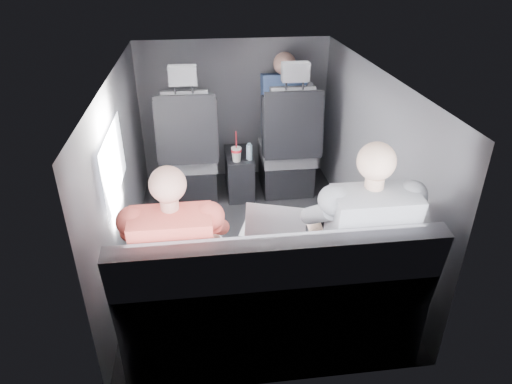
{
  "coord_description": "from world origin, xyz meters",
  "views": [
    {
      "loc": [
        -0.33,
        -2.95,
        2.08
      ],
      "look_at": [
        0.04,
        -0.05,
        0.5
      ],
      "focal_mm": 32.0,
      "sensor_mm": 36.0,
      "label": 1
    }
  ],
  "objects": [
    {
      "name": "soda_cup",
      "position": [
        -0.04,
        0.73,
        0.47
      ],
      "size": [
        0.09,
        0.09,
        0.28
      ],
      "color": "white",
      "rests_on": "center_console"
    },
    {
      "name": "laptop_silver",
      "position": [
        0.05,
        -0.75,
        0.63
      ],
      "size": [
        0.4,
        0.4,
        0.24
      ],
      "color": "silver",
      "rests_on": "rear_bench"
    },
    {
      "name": "panel_front",
      "position": [
        0.0,
        1.3,
        0.68
      ],
      "size": [
        1.8,
        0.02,
        1.35
      ],
      "primitive_type": "cube",
      "color": "#56565B",
      "rests_on": "floor"
    },
    {
      "name": "seatbelt",
      "position": [
        0.45,
        0.67,
        0.8
      ],
      "size": [
        0.35,
        0.11,
        0.59
      ],
      "primitive_type": "cube",
      "rotation": [
        -0.14,
        0.49,
        0.0
      ],
      "color": "black",
      "rests_on": "front_seat_right"
    },
    {
      "name": "floor",
      "position": [
        0.0,
        0.0,
        0.0
      ],
      "size": [
        2.6,
        2.6,
        0.0
      ],
      "primitive_type": "plane",
      "color": "black",
      "rests_on": "ground"
    },
    {
      "name": "passenger_front_right",
      "position": [
        0.44,
        1.1,
        0.75
      ],
      "size": [
        0.41,
        0.41,
        0.83
      ],
      "color": "#31496F",
      "rests_on": "front_seat_right"
    },
    {
      "name": "front_seat_left",
      "position": [
        -0.45,
        0.84,
        0.4
      ],
      "size": [
        0.52,
        0.58,
        1.26
      ],
      "color": "black",
      "rests_on": "floor"
    },
    {
      "name": "panel_right",
      "position": [
        0.9,
        0.0,
        0.68
      ],
      "size": [
        0.02,
        2.6,
        1.35
      ],
      "primitive_type": "cube",
      "color": "#56565B",
      "rests_on": "floor"
    },
    {
      "name": "front_seat_right",
      "position": [
        0.45,
        0.84,
        0.4
      ],
      "size": [
        0.52,
        0.58,
        1.26
      ],
      "color": "black",
      "rests_on": "floor"
    },
    {
      "name": "panel_back",
      "position": [
        0.0,
        -1.3,
        0.68
      ],
      "size": [
        1.8,
        0.02,
        1.35
      ],
      "primitive_type": "cube",
      "color": "#56565B",
      "rests_on": "floor"
    },
    {
      "name": "center_console",
      "position": [
        0.0,
        0.88,
        0.2
      ],
      "size": [
        0.24,
        0.48,
        0.41
      ],
      "color": "black",
      "rests_on": "floor"
    },
    {
      "name": "passenger_rear_left",
      "position": [
        -0.5,
        -0.97,
        0.62
      ],
      "size": [
        0.49,
        0.61,
        1.21
      ],
      "color": "#343439",
      "rests_on": "rear_bench"
    },
    {
      "name": "laptop_white",
      "position": [
        -0.45,
        -0.79,
        0.64
      ],
      "size": [
        0.43,
        0.47,
        0.26
      ],
      "color": "white",
      "rests_on": "passenger_rear_left"
    },
    {
      "name": "passenger_rear_right",
      "position": [
        0.49,
        -0.97,
        0.65
      ],
      "size": [
        0.54,
        0.65,
        1.28
      ],
      "color": "#31496F",
      "rests_on": "rear_bench"
    },
    {
      "name": "water_bottle",
      "position": [
        0.08,
        0.74,
        0.47
      ],
      "size": [
        0.06,
        0.06,
        0.16
      ],
      "color": "#9AC0D1",
      "rests_on": "center_console"
    },
    {
      "name": "laptop_black",
      "position": [
        0.43,
        -0.79,
        0.63
      ],
      "size": [
        0.35,
        0.35,
        0.22
      ],
      "color": "black",
      "rests_on": "passenger_rear_right"
    },
    {
      "name": "rear_bench",
      "position": [
        0.0,
        -1.06,
        0.31
      ],
      "size": [
        1.6,
        0.57,
        0.92
      ],
      "color": "#5C5B60",
      "rests_on": "floor"
    },
    {
      "name": "panel_left",
      "position": [
        -0.9,
        0.0,
        0.68
      ],
      "size": [
        0.02,
        2.6,
        1.35
      ],
      "primitive_type": "cube",
      "color": "#56565B",
      "rests_on": "floor"
    },
    {
      "name": "side_window",
      "position": [
        -0.88,
        -0.3,
        0.9
      ],
      "size": [
        0.02,
        0.75,
        0.42
      ],
      "primitive_type": "cube",
      "color": "white",
      "rests_on": "panel_left"
    },
    {
      "name": "ceiling",
      "position": [
        0.0,
        0.0,
        1.35
      ],
      "size": [
        2.6,
        2.6,
        0.0
      ],
      "primitive_type": "plane",
      "rotation": [
        3.14,
        0.0,
        0.0
      ],
      "color": "#B2B2AD",
      "rests_on": "panel_back"
    }
  ]
}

